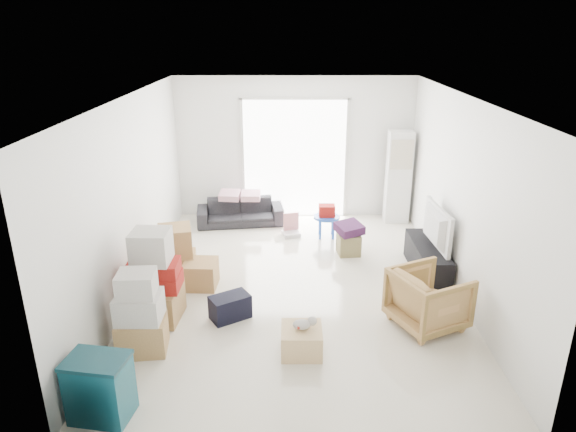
# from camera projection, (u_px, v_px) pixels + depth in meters

# --- Properties ---
(room_shell) EXTENTS (4.98, 6.48, 3.18)m
(room_shell) POSITION_uv_depth(u_px,v_px,m) (297.00, 198.00, 6.99)
(room_shell) COLOR beige
(room_shell) RESTS_ON ground
(sliding_door) EXTENTS (2.10, 0.04, 2.33)m
(sliding_door) POSITION_uv_depth(u_px,v_px,m) (295.00, 154.00, 9.81)
(sliding_door) COLOR white
(sliding_door) RESTS_ON room_shell
(ac_tower) EXTENTS (0.45, 0.30, 1.75)m
(ac_tower) POSITION_uv_depth(u_px,v_px,m) (398.00, 177.00, 9.63)
(ac_tower) COLOR silver
(ac_tower) RESTS_ON room_shell
(tv_console) EXTENTS (0.41, 1.37, 0.46)m
(tv_console) POSITION_uv_depth(u_px,v_px,m) (427.00, 259.00, 7.79)
(tv_console) COLOR black
(tv_console) RESTS_ON room_shell
(television) EXTENTS (0.68, 1.10, 0.14)m
(television) POSITION_uv_depth(u_px,v_px,m) (429.00, 241.00, 7.68)
(television) COLOR black
(television) RESTS_ON tv_console
(sofa) EXTENTS (1.66, 0.68, 0.63)m
(sofa) POSITION_uv_depth(u_px,v_px,m) (240.00, 208.00, 9.70)
(sofa) COLOR #27272C
(sofa) RESTS_ON room_shell
(pillow_left) EXTENTS (0.42, 0.34, 0.12)m
(pillow_left) POSITION_uv_depth(u_px,v_px,m) (230.00, 189.00, 9.59)
(pillow_left) COLOR #DDA1B3
(pillow_left) RESTS_ON sofa
(pillow_right) EXTENTS (0.37, 0.30, 0.12)m
(pillow_right) POSITION_uv_depth(u_px,v_px,m) (251.00, 189.00, 9.58)
(pillow_right) COLOR #DDA1B3
(pillow_right) RESTS_ON sofa
(armchair) EXTENTS (1.02, 1.04, 0.82)m
(armchair) POSITION_uv_depth(u_px,v_px,m) (429.00, 296.00, 6.35)
(armchair) COLOR tan
(armchair) RESTS_ON room_shell
(storage_bins) EXTENTS (0.63, 0.49, 0.66)m
(storage_bins) POSITION_uv_depth(u_px,v_px,m) (100.00, 388.00, 4.87)
(storage_bins) COLOR #114F5F
(storage_bins) RESTS_ON room_shell
(box_stack_a) EXTENTS (0.59, 0.51, 1.00)m
(box_stack_a) POSITION_uv_depth(u_px,v_px,m) (140.00, 316.00, 5.85)
(box_stack_a) COLOR tan
(box_stack_a) RESTS_ON room_shell
(box_stack_b) EXTENTS (0.66, 0.64, 1.21)m
(box_stack_b) POSITION_uv_depth(u_px,v_px,m) (155.00, 282.00, 6.47)
(box_stack_b) COLOR tan
(box_stack_b) RESTS_ON room_shell
(box_stack_c) EXTENTS (0.59, 0.57, 0.82)m
(box_stack_c) POSITION_uv_depth(u_px,v_px,m) (176.00, 254.00, 7.56)
(box_stack_c) COLOR tan
(box_stack_c) RESTS_ON room_shell
(loose_box) EXTENTS (0.48, 0.48, 0.39)m
(loose_box) POSITION_uv_depth(u_px,v_px,m) (201.00, 274.00, 7.40)
(loose_box) COLOR tan
(loose_box) RESTS_ON room_shell
(duffel_bag) EXTENTS (0.58, 0.51, 0.32)m
(duffel_bag) POSITION_uv_depth(u_px,v_px,m) (230.00, 307.00, 6.60)
(duffel_bag) COLOR black
(duffel_bag) RESTS_ON room_shell
(ottoman) EXTENTS (0.39, 0.39, 0.35)m
(ottoman) POSITION_uv_depth(u_px,v_px,m) (349.00, 244.00, 8.46)
(ottoman) COLOR olive
(ottoman) RESTS_ON room_shell
(blanket) EXTENTS (0.51, 0.51, 0.14)m
(blanket) POSITION_uv_depth(u_px,v_px,m) (349.00, 230.00, 8.37)
(blanket) COLOR #401A42
(blanket) RESTS_ON ottoman
(kids_table) EXTENTS (0.46, 0.46, 0.60)m
(kids_table) POSITION_uv_depth(u_px,v_px,m) (327.00, 215.00, 9.05)
(kids_table) COLOR blue
(kids_table) RESTS_ON room_shell
(toy_walker) EXTENTS (0.36, 0.33, 0.40)m
(toy_walker) POSITION_uv_depth(u_px,v_px,m) (291.00, 229.00, 9.23)
(toy_walker) COLOR silver
(toy_walker) RESTS_ON room_shell
(wood_crate) EXTENTS (0.47, 0.47, 0.31)m
(wood_crate) POSITION_uv_depth(u_px,v_px,m) (302.00, 340.00, 5.91)
(wood_crate) COLOR #E0C181
(wood_crate) RESTS_ON room_shell
(plush_bunny) EXTENTS (0.28, 0.16, 0.14)m
(plush_bunny) POSITION_uv_depth(u_px,v_px,m) (304.00, 324.00, 5.84)
(plush_bunny) COLOR #B2ADA8
(plush_bunny) RESTS_ON wood_crate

